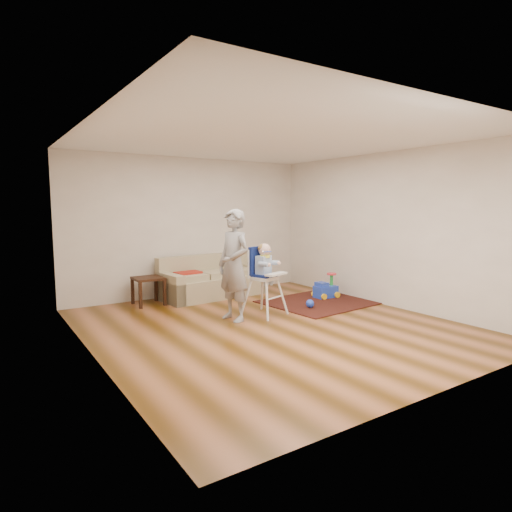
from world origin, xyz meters
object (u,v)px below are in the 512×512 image
toy_ball (310,304)px  adult (234,265)px  high_chair (264,281)px  sofa (214,276)px  ride_on_toy (326,285)px  side_table (148,291)px

toy_ball → adult: adult is taller
high_chair → adult: 0.64m
sofa → ride_on_toy: bearing=-42.7°
sofa → ride_on_toy: 2.18m
adult → toy_ball: bearing=77.4°
sofa → adult: (-0.55, -1.72, 0.46)m
high_chair → adult: size_ratio=0.69×
adult → sofa: bearing=153.2°
toy_ball → side_table: bearing=140.6°
toy_ball → adult: size_ratio=0.08×
sofa → adult: size_ratio=1.24×
sofa → side_table: sofa is taller
ride_on_toy → high_chair: (-1.70, -0.40, 0.32)m
toy_ball → adult: (-1.47, 0.09, 0.77)m
side_table → toy_ball: bearing=-39.4°
toy_ball → adult: 1.66m
high_chair → adult: bearing=161.6°
ride_on_toy → sofa: bearing=145.1°
sofa → toy_ball: bearing=-68.3°
toy_ball → high_chair: (-0.89, 0.09, 0.48)m
toy_ball → ride_on_toy: bearing=31.1°
ride_on_toy → adult: size_ratio=0.27×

